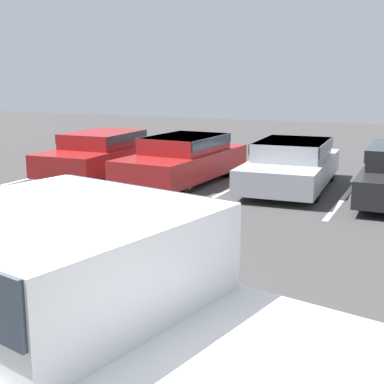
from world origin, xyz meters
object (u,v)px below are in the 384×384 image
object	(u,v)px
parked_sedan_b	(184,158)
pickup_truck	(86,342)
parked_sedan_a	(103,152)
parked_sedan_c	(292,163)

from	to	relation	value
parked_sedan_b	pickup_truck	bearing A→B (deg)	24.74
parked_sedan_a	parked_sedan_c	world-z (taller)	parked_sedan_a
pickup_truck	parked_sedan_c	size ratio (longest dim) A/B	1.25
parked_sedan_a	parked_sedan_c	xyz separation A→B (m)	(5.40, 0.35, -0.01)
parked_sedan_a	parked_sedan_b	world-z (taller)	parked_sedan_b
parked_sedan_b	parked_sedan_a	bearing A→B (deg)	-88.99
parked_sedan_a	parked_sedan_c	distance (m)	5.41
parked_sedan_a	pickup_truck	bearing A→B (deg)	31.27
pickup_truck	parked_sedan_c	bearing A→B (deg)	108.10
pickup_truck	parked_sedan_b	distance (m)	10.48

